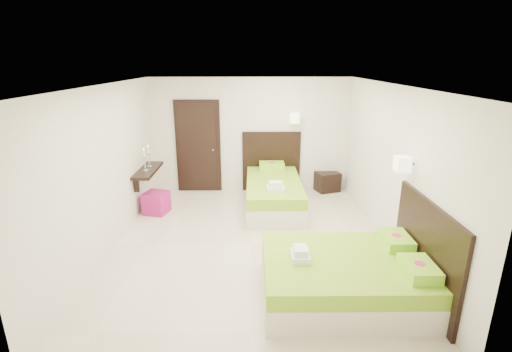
{
  "coord_description": "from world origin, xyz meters",
  "views": [
    {
      "loc": [
        0.04,
        -5.6,
        2.95
      ],
      "look_at": [
        0.1,
        0.3,
        1.1
      ],
      "focal_mm": 26.0,
      "sensor_mm": 36.0,
      "label": 1
    }
  ],
  "objects_px": {
    "bed_double": "(350,275)",
    "ottoman": "(156,203)",
    "nightstand": "(327,181)",
    "bed_single": "(274,191)"
  },
  "relations": [
    {
      "from": "bed_double",
      "to": "ottoman",
      "type": "relative_size",
      "value": 4.8
    },
    {
      "from": "bed_double",
      "to": "nightstand",
      "type": "distance_m",
      "value": 4.13
    },
    {
      "from": "bed_single",
      "to": "nightstand",
      "type": "bearing_deg",
      "value": 35.56
    },
    {
      "from": "nightstand",
      "to": "bed_single",
      "type": "bearing_deg",
      "value": -163.33
    },
    {
      "from": "ottoman",
      "to": "bed_double",
      "type": "bearing_deg",
      "value": -41.25
    },
    {
      "from": "bed_double",
      "to": "ottoman",
      "type": "xyz_separation_m",
      "value": [
        -3.19,
        2.8,
        -0.09
      ]
    },
    {
      "from": "bed_double",
      "to": "ottoman",
      "type": "height_order",
      "value": "bed_double"
    },
    {
      "from": "nightstand",
      "to": "ottoman",
      "type": "xyz_separation_m",
      "value": [
        -3.69,
        -1.3,
        -0.01
      ]
    },
    {
      "from": "bed_single",
      "to": "ottoman",
      "type": "distance_m",
      "value": 2.41
    },
    {
      "from": "bed_single",
      "to": "nightstand",
      "type": "height_order",
      "value": "bed_single"
    }
  ]
}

